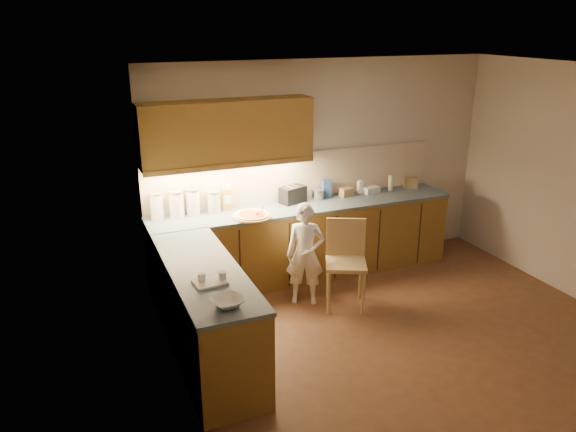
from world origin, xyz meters
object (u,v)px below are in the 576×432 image
object	(u,v)px
pizza_on_board	(252,215)
oil_jug	(227,198)
child	(305,254)
toaster	(293,195)
wooden_chair	(346,257)

from	to	relation	value
pizza_on_board	oil_jug	size ratio (longest dim) A/B	1.43
child	oil_jug	size ratio (longest dim) A/B	3.72
oil_jug	toaster	world-z (taller)	oil_jug
oil_jug	wooden_chair	bearing A→B (deg)	-44.52
pizza_on_board	toaster	distance (m)	0.71
pizza_on_board	toaster	xyz separation A→B (m)	(0.63, 0.32, 0.08)
wooden_chair	oil_jug	size ratio (longest dim) A/B	3.11
pizza_on_board	toaster	world-z (taller)	toaster
pizza_on_board	wooden_chair	world-z (taller)	pizza_on_board
oil_jug	toaster	distance (m)	0.82
pizza_on_board	wooden_chair	distance (m)	1.15
child	wooden_chair	distance (m)	0.45
child	oil_jug	distance (m)	1.15
child	toaster	xyz separation A→B (m)	(0.18, 0.80, 0.44)
oil_jug	toaster	xyz separation A→B (m)	(0.82, -0.04, -0.04)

